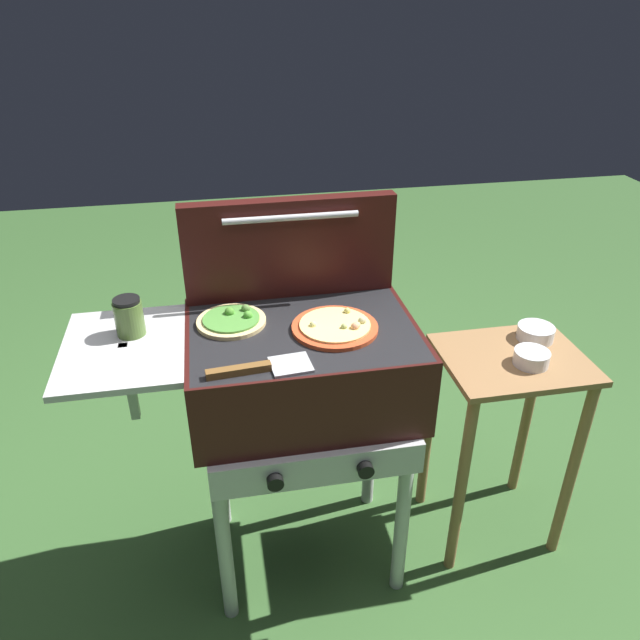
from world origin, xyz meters
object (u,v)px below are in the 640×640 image
grill (298,372)px  pizza_cheese (336,327)px  pizza_veggie (232,320)px  prep_table (504,409)px  sauce_jar (129,317)px  spatula (260,368)px  topping_bowl_far (531,358)px  topping_bowl_near (535,333)px

grill → pizza_cheese: size_ratio=4.02×
pizza_veggie → grill: bearing=-21.5°
prep_table → sauce_jar: bearing=177.2°
grill → prep_table: 0.71m
grill → spatula: bearing=-123.5°
sauce_jar → topping_bowl_far: size_ratio=1.01×
sauce_jar → topping_bowl_near: bearing=1.4°
grill → prep_table: grill is taller
topping_bowl_near → topping_bowl_far: size_ratio=1.10×
topping_bowl_near → pizza_cheese: bearing=-170.7°
pizza_veggie → topping_bowl_near: (0.96, 0.02, -0.16)m
pizza_cheese → pizza_veggie: 0.29m
pizza_cheese → grill: bearing=168.5°
sauce_jar → spatula: bearing=-36.6°
topping_bowl_near → pizza_veggie: bearing=-178.7°
prep_table → topping_bowl_near: (0.11, 0.09, 0.23)m
pizza_cheese → spatula: pizza_cheese is taller
grill → topping_bowl_far: 0.70m
pizza_cheese → pizza_veggie: (-0.28, 0.09, 0.00)m
prep_table → topping_bowl_near: topping_bowl_near is taller
pizza_veggie → topping_bowl_near: bearing=1.3°
grill → pizza_veggie: bearing=158.5°
spatula → topping_bowl_near: (0.91, 0.27, -0.16)m
sauce_jar → topping_bowl_far: sauce_jar is taller
sauce_jar → topping_bowl_near: 1.25m
topping_bowl_far → pizza_veggie: bearing=172.7°
pizza_cheese → pizza_veggie: size_ratio=1.23×
pizza_cheese → prep_table: pizza_cheese is taller
sauce_jar → prep_table: 1.20m
pizza_cheese → topping_bowl_far: 0.62m
grill → pizza_veggie: (-0.17, 0.07, 0.15)m
grill → pizza_cheese: pizza_cheese is taller
grill → spatula: (-0.12, -0.18, 0.15)m
grill → topping_bowl_far: bearing=-3.6°
spatula → topping_bowl_far: bearing=9.5°
pizza_cheese → topping_bowl_near: bearing=9.3°
grill → pizza_cheese: 0.19m
pizza_cheese → topping_bowl_far: size_ratio=2.25×
grill → spatula: spatula is taller
grill → topping_bowl_near: grill is taller
spatula → topping_bowl_near: spatula is taller
grill → pizza_veggie: 0.24m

